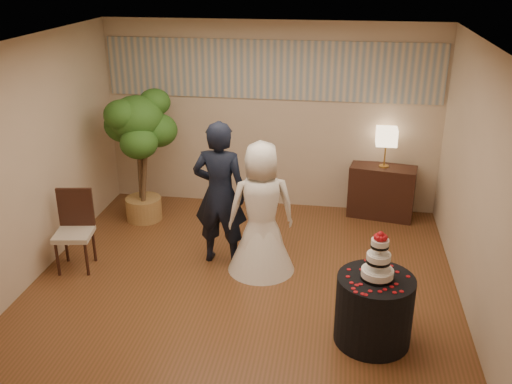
% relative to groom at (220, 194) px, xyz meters
% --- Properties ---
extents(floor, '(5.00, 5.00, 0.00)m').
position_rel_groom_xyz_m(floor, '(0.37, -0.58, -0.92)').
color(floor, brown).
rests_on(floor, ground).
extents(ceiling, '(5.00, 5.00, 0.00)m').
position_rel_groom_xyz_m(ceiling, '(0.37, -0.58, 1.88)').
color(ceiling, white).
rests_on(ceiling, wall_back).
extents(wall_back, '(5.00, 0.06, 2.80)m').
position_rel_groom_xyz_m(wall_back, '(0.37, 1.92, 0.48)').
color(wall_back, '#C7B094').
rests_on(wall_back, ground).
extents(wall_front, '(5.00, 0.06, 2.80)m').
position_rel_groom_xyz_m(wall_front, '(0.37, -3.08, 0.48)').
color(wall_front, '#C7B094').
rests_on(wall_front, ground).
extents(wall_left, '(0.06, 5.00, 2.80)m').
position_rel_groom_xyz_m(wall_left, '(-2.13, -0.58, 0.48)').
color(wall_left, '#C7B094').
rests_on(wall_left, ground).
extents(wall_right, '(0.06, 5.00, 2.80)m').
position_rel_groom_xyz_m(wall_right, '(2.87, -0.58, 0.48)').
color(wall_right, '#C7B094').
rests_on(wall_right, ground).
extents(mural_border, '(4.90, 0.02, 0.85)m').
position_rel_groom_xyz_m(mural_border, '(0.37, 1.90, 1.18)').
color(mural_border, '#A09F96').
rests_on(mural_border, wall_back).
extents(groom, '(0.69, 0.47, 1.84)m').
position_rel_groom_xyz_m(groom, '(0.00, 0.00, 0.00)').
color(groom, black).
rests_on(groom, floor).
extents(bride, '(1.03, 1.03, 1.65)m').
position_rel_groom_xyz_m(bride, '(0.53, -0.14, -0.10)').
color(bride, white).
rests_on(bride, floor).
extents(cake_table, '(0.91, 0.91, 0.72)m').
position_rel_groom_xyz_m(cake_table, '(1.85, -1.38, -0.56)').
color(cake_table, black).
rests_on(cake_table, floor).
extents(wedding_cake, '(0.32, 0.32, 0.51)m').
position_rel_groom_xyz_m(wedding_cake, '(1.85, -1.38, 0.05)').
color(wedding_cake, white).
rests_on(wedding_cake, cake_table).
extents(console, '(1.00, 0.57, 0.78)m').
position_rel_groom_xyz_m(console, '(2.07, 1.69, -0.53)').
color(console, black).
rests_on(console, floor).
extents(table_lamp, '(0.29, 0.29, 0.58)m').
position_rel_groom_xyz_m(table_lamp, '(2.07, 1.69, 0.15)').
color(table_lamp, beige).
rests_on(table_lamp, console).
extents(ficus_tree, '(1.01, 1.01, 1.96)m').
position_rel_groom_xyz_m(ficus_tree, '(-1.39, 1.05, 0.06)').
color(ficus_tree, '#2A571B').
rests_on(ficus_tree, floor).
extents(side_chair, '(0.53, 0.54, 1.00)m').
position_rel_groom_xyz_m(side_chair, '(-1.74, -0.47, -0.42)').
color(side_chair, black).
rests_on(side_chair, floor).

